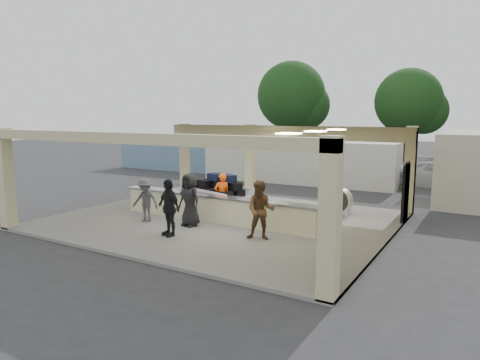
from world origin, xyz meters
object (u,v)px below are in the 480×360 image
Objects in this scene: passenger_d at (190,200)px; container_blue at (182,152)px; luggage_cart at (218,192)px; passenger_c at (145,200)px; car_white_a at (446,176)px; container_white at (297,162)px; car_dark at (457,171)px; passenger_b at (169,207)px; baggage_handler at (222,195)px; drum_fan at (341,201)px; passenger_a at (261,210)px; baggage_counter at (215,209)px.

container_blue reaches higher than passenger_d.
luggage_cart is 2.99m from passenger_c.
car_white_a is 8.14m from container_white.
car_white_a is at bearing -178.33° from car_dark.
passenger_d is 0.35× the size of car_white_a.
car_dark is (7.07, 17.44, -0.25)m from passenger_b.
baggage_handler is 1.06× the size of passenger_c.
container_blue reaches higher than drum_fan.
container_white is at bearing 103.39° from passenger_d.
luggage_cart is 1.64× the size of passenger_b.
baggage_handler is 3.37m from passenger_a.
baggage_handler is 13.60m from car_white_a.
container_white is (-7.94, -1.74, 0.49)m from car_white_a.
passenger_c is 12.22m from container_white.
passenger_a is (2.73, -1.97, 0.09)m from baggage_handler.
baggage_handler is 0.90× the size of passenger_a.
baggage_counter is 4.37× the size of passenger_d.
passenger_a reaches higher than passenger_b.
baggage_handler reaches higher than drum_fan.
container_blue is at bearing 108.68° from car_dark.
passenger_c is at bearing -5.48° from baggage_handler.
passenger_c is at bearing -95.51° from container_white.
luggage_cart is at bearing 49.22° from passenger_c.
passenger_a is at bearing 174.90° from car_dark.
luggage_cart is 0.26× the size of container_white.
baggage_counter is 0.83× the size of container_blue.
car_dark is (7.26, 16.09, -0.26)m from passenger_d.
drum_fan is (4.36, 2.12, -0.29)m from luggage_cart.
passenger_a is at bearing -45.12° from container_blue.
container_blue is at bearing 160.86° from drum_fan.
luggage_cart is at bearing 123.53° from passenger_a.
passenger_c is (-1.95, 1.01, -0.13)m from passenger_b.
luggage_cart is 1.81× the size of baggage_handler.
passenger_d reaches higher than passenger_b.
drum_fan is at bearing 41.77° from luggage_cart.
drum_fan is 4.75m from passenger_a.
passenger_d is (1.76, 0.34, 0.14)m from passenger_c.
drum_fan reaches higher than baggage_counter.
passenger_a reaches higher than car_white_a.
luggage_cart is 0.75m from baggage_handler.
passenger_c is (-5.79, -4.74, 0.24)m from drum_fan.
passenger_a reaches higher than baggage_counter.
luggage_cart is 13.43m from car_white_a.
passenger_d reaches higher than passenger_a.
baggage_handler reaches higher than baggage_counter.
passenger_c is 0.14× the size of container_white.
baggage_handler is 10.18m from container_white.
luggage_cart is 2.31m from passenger_d.
container_white is 9.96m from container_blue.
car_white_a is at bearing 0.23° from container_blue.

